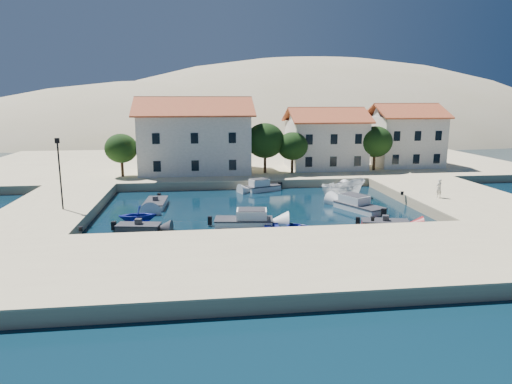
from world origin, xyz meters
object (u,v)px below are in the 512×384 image
Objects in this scene: rowboat_south at (290,231)px; cabin_cruiser_east at (359,206)px; lamppost at (59,167)px; cabin_cruiser_south at (244,220)px; building_left at (195,134)px; boat_east at (343,199)px; building_right at (405,134)px; building_mid at (326,137)px; pedestrian at (439,188)px.

cabin_cruiser_east reaches higher than rowboat_south.
rowboat_south is 9.86m from cabin_cruiser_east.
cabin_cruiser_south is (15.56, -3.80, -4.28)m from lamppost.
cabin_cruiser_south is 0.92× the size of cabin_cruiser_east.
building_left reaches higher than boat_east.
building_right is 1.71× the size of cabin_cruiser_east.
lamppost is 1.48× the size of rowboat_south.
cabin_cruiser_south and cabin_cruiser_east have the same top height.
building_left reaches higher than cabin_cruiser_east.
building_left is 2.36× the size of lamppost.
cabin_cruiser_south is at bearing 105.23° from boat_east.
building_left is 2.89× the size of cabin_cruiser_south.
building_right is 46.98m from lamppost.
lamppost is 1.09× the size of boat_east.
lamppost is at bearing 92.48° from rowboat_south.
building_left reaches higher than building_mid.
building_right reaches higher than lamppost.
lamppost reaches higher than rowboat_south.
cabin_cruiser_east is (15.56, -19.93, -5.46)m from building_left.
cabin_cruiser_south is at bearing -80.33° from building_left.
rowboat_south is 2.27× the size of pedestrian.
pedestrian is (23.64, -19.69, -4.01)m from building_left.
pedestrian is at bearing 19.18° from cabin_cruiser_south.
rowboat_south is 13.74m from boat_east.
rowboat_south is (3.60, -2.01, -0.48)m from cabin_cruiser_south.
cabin_cruiser_south is 14.79m from boat_east.
pedestrian is at bearing -145.38° from boat_east.
building_left is 2.67× the size of cabin_cruiser_east.
building_right is 36.93m from cabin_cruiser_south.
building_left is 24.75m from cabin_cruiser_south.
cabin_cruiser_south is at bearing -119.35° from building_mid.
building_left reaches higher than pedestrian.
rowboat_south is 17.23m from pedestrian.
building_right is 22.64m from boat_east.
cabin_cruiser_south is 0.89× the size of boat_east.
building_left is 22.24m from boat_east.
building_mid reaches higher than lamppost.
building_right reaches higher than pedestrian.
cabin_cruiser_east reaches higher than boat_east.
building_mid reaches higher than rowboat_south.
cabin_cruiser_south is (4.06, -23.80, -5.46)m from building_left.
building_mid is at bearing -1.75° from rowboat_south.
building_right is 2.25× the size of rowboat_south.
building_left is 30.07m from building_right.
lamppost is 1.22× the size of cabin_cruiser_south.
rowboat_south is at bearing -111.11° from building_mid.
rowboat_south is (-22.35, -27.81, -5.47)m from building_right.
building_right is at bearing 52.15° from cabin_cruiser_south.
building_mid is 1.11× the size of building_right.
rowboat_south is at bearing 121.31° from boat_east.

